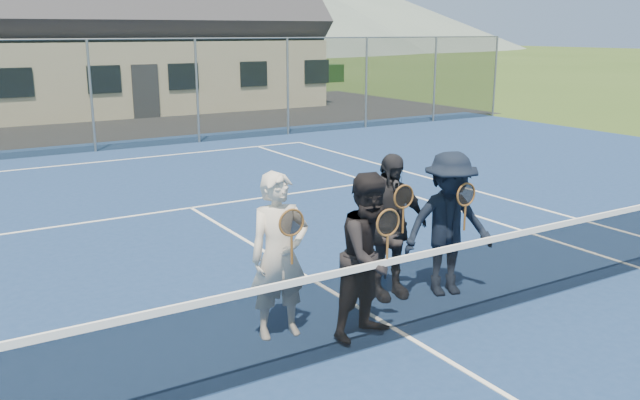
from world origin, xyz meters
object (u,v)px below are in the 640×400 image
Objects in this scene: clubhouse at (123,11)px; player_a at (279,256)px; player_c at (389,227)px; player_d at (449,224)px; tennis_net at (410,292)px; player_b at (371,256)px.

clubhouse reaches higher than player_a.
player_c is 0.75m from player_d.
player_a is (-1.13, 0.79, 0.38)m from tennis_net.
player_b is (0.83, -0.51, -0.00)m from player_a.
player_d is (1.51, 0.48, -0.00)m from player_b.
clubhouse is at bearing 77.53° from player_a.
tennis_net is 6.49× the size of player_c.
player_c is at bearing 43.55° from player_b.
player_c and player_d have the same top height.
player_b is (-4.31, -23.72, -3.07)m from clubhouse.
tennis_net is 0.75× the size of clubhouse.
clubhouse is 23.41m from player_c.
clubhouse is 8.67× the size of player_a.
tennis_net is at bearing -147.99° from player_d.
player_d is (2.34, -0.03, -0.00)m from player_a.
player_b and player_d have the same top height.
player_d is at bearing 32.01° from tennis_net.
player_b is at bearing 138.25° from tennis_net.
clubhouse is (4.00, 24.00, 3.45)m from tennis_net.
player_b is at bearing -31.70° from player_a.
player_a is 1.00× the size of player_d.
tennis_net is at bearing -34.69° from player_a.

